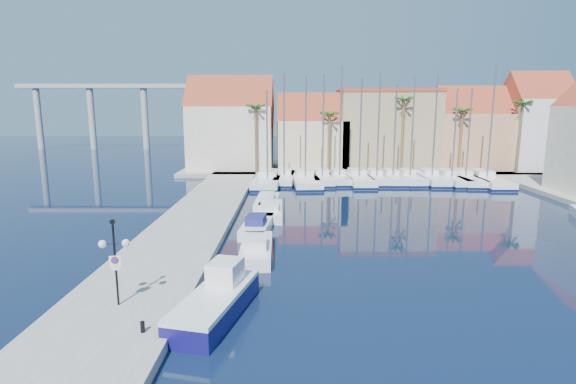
{
  "coord_description": "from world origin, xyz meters",
  "views": [
    {
      "loc": [
        -1.17,
        -19.72,
        9.41
      ],
      "look_at": [
        -1.41,
        14.12,
        3.0
      ],
      "focal_mm": 28.0,
      "sensor_mm": 36.0,
      "label": 1
    }
  ],
  "objects": [
    {
      "name": "sailboat_0",
      "position": [
        -4.05,
        35.24,
        0.55
      ],
      "size": [
        3.59,
        12.0,
        11.32
      ],
      "rotation": [
        0.0,
        0.0,
        -0.04
      ],
      "color": "white",
      "rests_on": "ground"
    },
    {
      "name": "motorboat_west_2",
      "position": [
        -3.03,
        18.59,
        0.51
      ],
      "size": [
        2.32,
        6.73,
        1.4
      ],
      "rotation": [
        0.0,
        0.0,
        0.03
      ],
      "color": "white",
      "rests_on": "ground"
    },
    {
      "name": "sailboat_8",
      "position": [
        13.73,
        36.5,
        0.62
      ],
      "size": [
        2.63,
        8.69,
        12.93
      ],
      "rotation": [
        0.0,
        0.0,
        0.04
      ],
      "color": "white",
      "rests_on": "ground"
    },
    {
      "name": "sailboat_12",
      "position": [
        22.96,
        35.64,
        0.59
      ],
      "size": [
        3.18,
        11.4,
        14.59
      ],
      "rotation": [
        0.0,
        0.0,
        -0.02
      ],
      "color": "white",
      "rests_on": "ground"
    },
    {
      "name": "sailboat_11",
      "position": [
        20.62,
        36.29,
        0.57
      ],
      "size": [
        2.99,
        10.43,
        11.64
      ],
      "rotation": [
        0.0,
        0.0,
        -0.02
      ],
      "color": "white",
      "rests_on": "ground"
    },
    {
      "name": "palm_2",
      "position": [
        14.0,
        42.0,
        10.02
      ],
      "size": [
        2.6,
        2.6,
        11.15
      ],
      "color": "brown",
      "rests_on": "shore_north"
    },
    {
      "name": "shore_north",
      "position": [
        10.0,
        48.0,
        0.25
      ],
      "size": [
        54.0,
        16.0,
        0.5
      ],
      "primitive_type": "cube",
      "color": "gray",
      "rests_on": "ground"
    },
    {
      "name": "sailboat_9",
      "position": [
        16.48,
        36.45,
        0.61
      ],
      "size": [
        2.61,
        9.37,
        13.17
      ],
      "rotation": [
        0.0,
        0.0,
        -0.01
      ],
      "color": "white",
      "rests_on": "ground"
    },
    {
      "name": "motorboat_west_0",
      "position": [
        -3.39,
        7.74,
        0.51
      ],
      "size": [
        2.1,
        6.09,
        1.4
      ],
      "rotation": [
        0.0,
        0.0,
        0.03
      ],
      "color": "white",
      "rests_on": "ground"
    },
    {
      "name": "palm_1",
      "position": [
        4.0,
        42.0,
        8.14
      ],
      "size": [
        2.6,
        2.6,
        9.15
      ],
      "color": "brown",
      "rests_on": "shore_north"
    },
    {
      "name": "sailboat_4",
      "position": [
        4.88,
        36.55,
        0.65
      ],
      "size": [
        2.72,
        8.4,
        14.22
      ],
      "rotation": [
        0.0,
        0.0,
        0.06
      ],
      "color": "white",
      "rests_on": "ground"
    },
    {
      "name": "palm_4",
      "position": [
        30.0,
        42.0,
        9.55
      ],
      "size": [
        2.6,
        2.6,
        10.65
      ],
      "color": "brown",
      "rests_on": "shore_north"
    },
    {
      "name": "building_2",
      "position": [
        13.0,
        48.0,
        6.26
      ],
      "size": [
        14.2,
        10.2,
        11.5
      ],
      "color": "#9A865F",
      "rests_on": "shore_north"
    },
    {
      "name": "sailboat_10",
      "position": [
        18.77,
        36.01,
        0.58
      ],
      "size": [
        3.0,
        9.34,
        11.6
      ],
      "rotation": [
        0.0,
        0.0,
        0.06
      ],
      "color": "white",
      "rests_on": "ground"
    },
    {
      "name": "motorboat_west_3",
      "position": [
        -3.48,
        22.4,
        0.51
      ],
      "size": [
        2.24,
        6.47,
        1.4
      ],
      "rotation": [
        0.0,
        0.0,
        -0.03
      ],
      "color": "white",
      "rests_on": "ground"
    },
    {
      "name": "building_0",
      "position": [
        -10.0,
        47.0,
        6.52
      ],
      "size": [
        12.3,
        9.0,
        13.5
      ],
      "color": "beige",
      "rests_on": "shore_north"
    },
    {
      "name": "building_4",
      "position": [
        34.0,
        46.0,
        6.97
      ],
      "size": [
        8.3,
        8.0,
        14.0
      ],
      "color": "silver",
      "rests_on": "shore_north"
    },
    {
      "name": "sailboat_1",
      "position": [
        -2.03,
        36.56,
        0.62
      ],
      "size": [
        2.82,
        9.17,
        13.42
      ],
      "rotation": [
        0.0,
        0.0,
        -0.05
      ],
      "color": "white",
      "rests_on": "ground"
    },
    {
      "name": "building_1",
      "position": [
        2.0,
        47.0,
        5.3
      ],
      "size": [
        10.3,
        8.0,
        11.0
      ],
      "color": "#CDB791",
      "rests_on": "shore_north"
    },
    {
      "name": "motorboat_west_1",
      "position": [
        -3.78,
        13.54,
        0.51
      ],
      "size": [
        2.4,
        6.18,
        1.4
      ],
      "rotation": [
        0.0,
        0.0,
        -0.08
      ],
      "color": "white",
      "rests_on": "ground"
    },
    {
      "name": "lamp_post",
      "position": [
        -9.08,
        -0.53,
        3.14
      ],
      "size": [
        1.36,
        0.51,
        4.02
      ],
      "rotation": [
        0.0,
        0.0,
        0.14
      ],
      "color": "black",
      "rests_on": "quay_west"
    },
    {
      "name": "palm_3",
      "position": [
        22.0,
        42.0,
        8.61
      ],
      "size": [
        2.6,
        2.6,
        9.65
      ],
      "color": "brown",
      "rests_on": "shore_north"
    },
    {
      "name": "sailboat_6",
      "position": [
        9.58,
        36.54,
        0.64
      ],
      "size": [
        2.26,
        8.39,
        13.5
      ],
      "rotation": [
        0.0,
        0.0,
        0.0
      ],
      "color": "white",
      "rests_on": "ground"
    },
    {
      "name": "sailboat_7",
      "position": [
        11.62,
        36.6,
        0.6
      ],
      "size": [
        2.55,
        8.71,
        11.99
      ],
      "rotation": [
        0.0,
        0.0,
        0.03
      ],
      "color": "white",
      "rests_on": "ground"
    },
    {
      "name": "viaduct",
      "position": [
        -39.07,
        82.0,
        10.25
      ],
      "size": [
        48.0,
        2.2,
        14.45
      ],
      "color": "#9E9E99",
      "rests_on": "ground"
    },
    {
      "name": "sailboat_5",
      "position": [
        7.31,
        36.32,
        0.58
      ],
      "size": [
        3.1,
        10.83,
        12.85
      ],
      "rotation": [
        0.0,
        0.0,
        0.02
      ],
      "color": "white",
      "rests_on": "ground"
    },
    {
      "name": "fishing_boat",
      "position": [
        -4.56,
        -0.5,
        0.74
      ],
      "size": [
        3.54,
        6.67,
        2.22
      ],
      "rotation": [
        0.0,
        0.0,
        -0.23
      ],
      "color": "#120E57",
      "rests_on": "ground"
    },
    {
      "name": "bollard",
      "position": [
        -7.13,
        -3.08,
        0.73
      ],
      "size": [
        0.18,
        0.18,
        0.46
      ],
      "primitive_type": "cylinder",
      "color": "black",
      "rests_on": "quay_west"
    },
    {
      "name": "building_3",
      "position": [
        25.0,
        47.0,
        5.86
      ],
      "size": [
        10.3,
        8.0,
        12.0
      ],
      "color": "tan",
      "rests_on": "shore_north"
    },
    {
      "name": "ground",
      "position": [
        0.0,
        0.0,
        0.0
      ],
      "size": [
        260.0,
        260.0,
        0.0
      ],
      "primitive_type": "plane",
      "color": "black",
      "rests_on": "ground"
    },
    {
      "name": "quay_west",
      "position": [
        -9.0,
        13.5,
        0.25
      ],
      "size": [
        6.0,
        77.0,
        0.5
      ],
      "primitive_type": "cube",
      "color": "gray",
      "rests_on": "ground"
    },
    {
      "name": "palm_0",
      "position": [
        -6.0,
        42.0,
        9.08
      ],
      "size": [
        2.6,
        2.6,
        10.15
      ],
      "color": "brown",
      "rests_on": "shore_north"
    },
    {
      "name": "sailboat_3",
      "position": [
        2.76,
        36.58,
        0.61
      ],
      "size": [
        2.59,
        9.35,
        13.37
      ],
      "rotation": [
        0.0,
        0.0,
        0.01
      ],
      "color": "white",
      "rests_on": "ground"
    },
    {
      "name": "sailboat_2",
      "position": [
        0.53,
        35.58,
        0.57
      ],
      "size": [
        4.02,
        12.18,
        12.97
      ],
      "rotation": [
        0.0,
        0.0,
        0.07
      ],
      "color": "white",
      "rests_on": "ground"
    }
  ]
}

